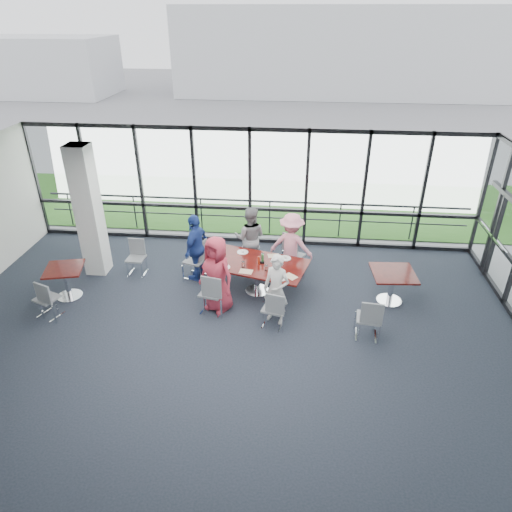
# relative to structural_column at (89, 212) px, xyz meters

# --- Properties ---
(floor) EXTENTS (12.00, 10.00, 0.02)m
(floor) POSITION_rel_structural_column_xyz_m (3.60, -3.00, -1.61)
(floor) COLOR #1C232B
(floor) RESTS_ON ground
(ceiling) EXTENTS (12.00, 10.00, 0.04)m
(ceiling) POSITION_rel_structural_column_xyz_m (3.60, -3.00, 1.60)
(ceiling) COLOR silver
(ceiling) RESTS_ON ground
(curtain_wall_back) EXTENTS (12.00, 0.10, 3.20)m
(curtain_wall_back) POSITION_rel_structural_column_xyz_m (3.60, 2.00, 0.00)
(curtain_wall_back) COLOR white
(curtain_wall_back) RESTS_ON ground
(exit_door) EXTENTS (0.12, 1.60, 2.10)m
(exit_door) POSITION_rel_structural_column_xyz_m (9.60, 0.75, -0.55)
(exit_door) COLOR black
(exit_door) RESTS_ON ground
(structural_column) EXTENTS (0.50, 0.50, 3.20)m
(structural_column) POSITION_rel_structural_column_xyz_m (0.00, 0.00, 0.00)
(structural_column) COLOR silver
(structural_column) RESTS_ON ground
(apron) EXTENTS (80.00, 70.00, 0.02)m
(apron) POSITION_rel_structural_column_xyz_m (3.60, 7.00, -1.62)
(apron) COLOR gray
(apron) RESTS_ON ground
(grass_strip) EXTENTS (80.00, 5.00, 0.01)m
(grass_strip) POSITION_rel_structural_column_xyz_m (3.60, 5.00, -1.59)
(grass_strip) COLOR #245618
(grass_strip) RESTS_ON ground
(hangar_main) EXTENTS (24.00, 10.00, 6.00)m
(hangar_main) POSITION_rel_structural_column_xyz_m (7.60, 29.00, 1.40)
(hangar_main) COLOR silver
(hangar_main) RESTS_ON ground
(hangar_aux) EXTENTS (10.00, 6.00, 4.00)m
(hangar_aux) POSITION_rel_structural_column_xyz_m (-14.40, 25.00, 0.40)
(hangar_aux) COLOR silver
(hangar_aux) RESTS_ON ground
(guard_rail) EXTENTS (12.00, 0.06, 0.06)m
(guard_rail) POSITION_rel_structural_column_xyz_m (3.60, 2.60, -1.10)
(guard_rail) COLOR #2D2D33
(guard_rail) RESTS_ON ground
(main_table) EXTENTS (2.44, 1.74, 0.75)m
(main_table) POSITION_rel_structural_column_xyz_m (4.05, -0.56, -0.95)
(main_table) COLOR #350B0A
(main_table) RESTS_ON ground
(side_table_left) EXTENTS (0.96, 0.96, 0.75)m
(side_table_left) POSITION_rel_structural_column_xyz_m (-0.21, -1.21, -0.98)
(side_table_left) COLOR #350B0A
(side_table_left) RESTS_ON ground
(side_table_right) EXTENTS (0.98, 0.98, 0.75)m
(side_table_right) POSITION_rel_structural_column_xyz_m (7.05, -0.67, -0.96)
(side_table_right) COLOR #350B0A
(side_table_right) RESTS_ON ground
(diner_near_left) EXTENTS (1.00, 0.90, 1.73)m
(diner_near_left) POSITION_rel_structural_column_xyz_m (3.26, -1.32, -0.74)
(diner_near_left) COLOR #B02D3F
(diner_near_left) RESTS_ON ground
(diner_near_right) EXTENTS (0.68, 0.59, 1.54)m
(diner_near_right) POSITION_rel_structural_column_xyz_m (4.55, -1.64, -0.83)
(diner_near_right) COLOR silver
(diner_near_right) RESTS_ON ground
(diner_far_left) EXTENTS (0.81, 0.52, 1.62)m
(diner_far_left) POSITION_rel_structural_column_xyz_m (3.76, 0.58, -0.79)
(diner_far_left) COLOR gray
(diner_far_left) RESTS_ON ground
(diner_far_right) EXTENTS (1.15, 0.78, 1.63)m
(diner_far_right) POSITION_rel_structural_column_xyz_m (4.79, 0.28, -0.79)
(diner_far_right) COLOR pink
(diner_far_right) RESTS_ON ground
(diner_end) EXTENTS (0.77, 1.09, 1.68)m
(diner_end) POSITION_rel_structural_column_xyz_m (2.55, -0.10, -0.76)
(diner_end) COLOR navy
(diner_end) RESTS_ON ground
(chair_main_nl) EXTENTS (0.55, 0.55, 0.95)m
(chair_main_nl) POSITION_rel_structural_column_xyz_m (3.16, -1.44, -1.12)
(chair_main_nl) COLOR gray
(chair_main_nl) RESTS_ON ground
(chair_main_nr) EXTENTS (0.50, 0.50, 0.85)m
(chair_main_nr) POSITION_rel_structural_column_xyz_m (4.50, -1.82, -1.18)
(chair_main_nr) COLOR gray
(chair_main_nr) RESTS_ON ground
(chair_main_fl) EXTENTS (0.47, 0.47, 0.91)m
(chair_main_fl) POSITION_rel_structural_column_xyz_m (3.74, 0.64, -1.15)
(chair_main_fl) COLOR gray
(chair_main_fl) RESTS_ON ground
(chair_main_fr) EXTENTS (0.62, 0.62, 0.94)m
(chair_main_fr) POSITION_rel_structural_column_xyz_m (4.85, 0.38, -1.13)
(chair_main_fr) COLOR gray
(chair_main_fr) RESTS_ON ground
(chair_main_end) EXTENTS (0.56, 0.56, 0.92)m
(chair_main_end) POSITION_rel_structural_column_xyz_m (2.48, -0.07, -1.14)
(chair_main_end) COLOR gray
(chair_main_end) RESTS_ON ground
(chair_spare_la) EXTENTS (0.56, 0.56, 0.89)m
(chair_spare_la) POSITION_rel_structural_column_xyz_m (-0.28, -1.96, -1.16)
(chair_spare_la) COLOR gray
(chair_spare_la) RESTS_ON ground
(chair_spare_lb) EXTENTS (0.43, 0.43, 0.86)m
(chair_spare_lb) POSITION_rel_structural_column_xyz_m (1.01, -0.06, -1.17)
(chair_spare_lb) COLOR gray
(chair_spare_lb) RESTS_ON ground
(chair_spare_r) EXTENTS (0.49, 0.49, 0.91)m
(chair_spare_r) POSITION_rel_structural_column_xyz_m (6.39, -2.00, -1.15)
(chair_spare_r) COLOR gray
(chair_spare_r) RESTS_ON ground
(plate_nl) EXTENTS (0.26, 0.26, 0.01)m
(plate_nl) POSITION_rel_structural_column_xyz_m (3.34, -0.82, -0.84)
(plate_nl) COLOR white
(plate_nl) RESTS_ON main_table
(plate_nr) EXTENTS (0.28, 0.28, 0.01)m
(plate_nr) POSITION_rel_structural_column_xyz_m (4.60, -1.16, -0.84)
(plate_nr) COLOR white
(plate_nr) RESTS_ON main_table
(plate_fl) EXTENTS (0.27, 0.27, 0.01)m
(plate_fl) POSITION_rel_structural_column_xyz_m (3.65, -0.08, -0.84)
(plate_fl) COLOR white
(plate_fl) RESTS_ON main_table
(plate_fr) EXTENTS (0.27, 0.27, 0.01)m
(plate_fr) POSITION_rel_structural_column_xyz_m (4.67, -0.27, -0.84)
(plate_fr) COLOR white
(plate_fr) RESTS_ON main_table
(plate_end) EXTENTS (0.28, 0.28, 0.01)m
(plate_end) POSITION_rel_structural_column_xyz_m (3.10, -0.30, -0.84)
(plate_end) COLOR white
(plate_end) RESTS_ON main_table
(tumbler_a) EXTENTS (0.07, 0.07, 0.14)m
(tumbler_a) POSITION_rel_structural_column_xyz_m (3.76, -0.78, -0.78)
(tumbler_a) COLOR white
(tumbler_a) RESTS_ON main_table
(tumbler_b) EXTENTS (0.06, 0.06, 0.13)m
(tumbler_b) POSITION_rel_structural_column_xyz_m (4.27, -0.86, -0.79)
(tumbler_b) COLOR white
(tumbler_b) RESTS_ON main_table
(tumbler_c) EXTENTS (0.06, 0.06, 0.13)m
(tumbler_c) POSITION_rel_structural_column_xyz_m (4.14, -0.32, -0.79)
(tumbler_c) COLOR white
(tumbler_c) RESTS_ON main_table
(tumbler_d) EXTENTS (0.08, 0.08, 0.15)m
(tumbler_d) POSITION_rel_structural_column_xyz_m (3.22, -0.57, -0.77)
(tumbler_d) COLOR white
(tumbler_d) RESTS_ON main_table
(menu_a) EXTENTS (0.31, 0.24, 0.00)m
(menu_a) POSITION_rel_structural_column_xyz_m (3.84, -0.95, -0.85)
(menu_a) COLOR silver
(menu_a) RESTS_ON main_table
(menu_b) EXTENTS (0.34, 0.33, 0.00)m
(menu_b) POSITION_rel_structural_column_xyz_m (4.82, -1.06, -0.85)
(menu_b) COLOR silver
(menu_b) RESTS_ON main_table
(menu_c) EXTENTS (0.30, 0.24, 0.00)m
(menu_c) POSITION_rel_structural_column_xyz_m (4.39, -0.17, -0.85)
(menu_c) COLOR silver
(menu_c) RESTS_ON main_table
(condiment_caddy) EXTENTS (0.10, 0.07, 0.04)m
(condiment_caddy) POSITION_rel_structural_column_xyz_m (4.16, -0.53, -0.83)
(condiment_caddy) COLOR black
(condiment_caddy) RESTS_ON main_table
(ketchup_bottle) EXTENTS (0.06, 0.06, 0.18)m
(ketchup_bottle) POSITION_rel_structural_column_xyz_m (4.08, -0.57, -0.76)
(ketchup_bottle) COLOR #A92B13
(ketchup_bottle) RESTS_ON main_table
(green_bottle) EXTENTS (0.05, 0.05, 0.20)m
(green_bottle) POSITION_rel_structural_column_xyz_m (4.16, -0.50, -0.75)
(green_bottle) COLOR #297731
(green_bottle) RESTS_ON main_table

